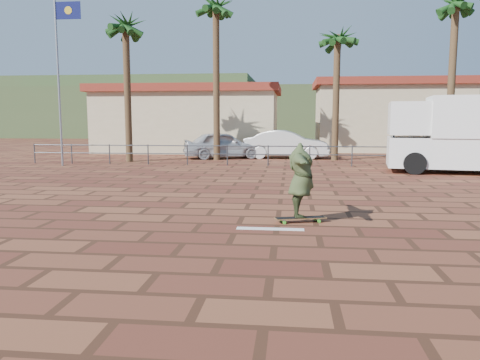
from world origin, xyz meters
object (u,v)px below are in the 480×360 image
object	(u,v)px
campervan	(467,133)
car_white	(287,144)
skateboarder	(301,180)
car_silver	(223,145)
longboard	(300,218)

from	to	relation	value
campervan	car_white	bearing A→B (deg)	147.93
car_white	skateboarder	bearing A→B (deg)	-176.22
skateboarder	car_silver	world-z (taller)	skateboarder
longboard	skateboarder	distance (m)	0.84
car_silver	car_white	world-z (taller)	car_white
car_silver	skateboarder	bearing A→B (deg)	175.01
car_white	longboard	bearing A→B (deg)	-176.22
car_white	car_silver	bearing A→B (deg)	99.98
longboard	campervan	size ratio (longest dim) A/B	0.18
longboard	car_silver	bearing A→B (deg)	87.47
skateboarder	car_white	size ratio (longest dim) A/B	0.41
car_silver	campervan	bearing A→B (deg)	-137.51
skateboarder	car_white	world-z (taller)	skateboarder
longboard	car_white	distance (m)	17.02
skateboarder	campervan	bearing A→B (deg)	-41.85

